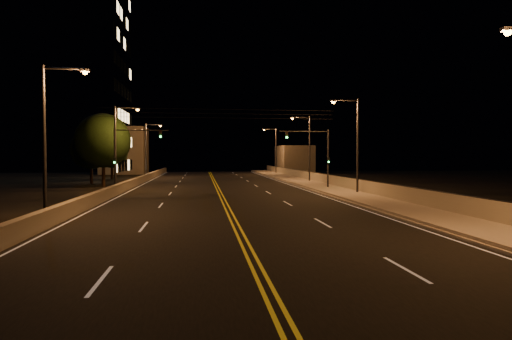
{
  "coord_description": "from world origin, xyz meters",
  "views": [
    {
      "loc": [
        -1.69,
        -10.77,
        3.51
      ],
      "look_at": [
        2.0,
        18.0,
        2.5
      ],
      "focal_mm": 30.0,
      "sensor_mm": 36.0,
      "label": 1
    }
  ],
  "objects": [
    {
      "name": "curb",
      "position": [
        8.93,
        20.0,
        0.07
      ],
      "size": [
        0.14,
        120.0,
        0.15
      ],
      "primitive_type": "cube",
      "color": "gray",
      "rests_on": "ground"
    },
    {
      "name": "streetlight_6",
      "position": [
        -9.9,
        57.36,
        4.89
      ],
      "size": [
        2.55,
        0.28,
        8.39
      ],
      "color": "#2D2D33",
      "rests_on": "ground"
    },
    {
      "name": "tree_2",
      "position": [
        -14.71,
        54.09,
        3.9
      ],
      "size": [
        4.57,
        4.57,
        6.19
      ],
      "color": "black",
      "rests_on": "ground"
    },
    {
      "name": "building_tower",
      "position": [
        -24.75,
        52.99,
        14.48
      ],
      "size": [
        24.0,
        15.0,
        30.11
      ],
      "color": "gray",
      "rests_on": "ground"
    },
    {
      "name": "traffic_signal_left",
      "position": [
        -8.8,
        31.02,
        3.85
      ],
      "size": [
        5.11,
        0.31,
        6.08
      ],
      "color": "#2D2D33",
      "rests_on": "ground"
    },
    {
      "name": "streetlight_1",
      "position": [
        11.5,
        24.94,
        4.89
      ],
      "size": [
        2.55,
        0.28,
        8.39
      ],
      "color": "#2D2D33",
      "rests_on": "ground"
    },
    {
      "name": "tree_0",
      "position": [
        -12.4,
        38.02,
        5.1
      ],
      "size": [
        5.98,
        5.98,
        8.1
      ],
      "color": "black",
      "rests_on": "ground"
    },
    {
      "name": "tree_1",
      "position": [
        -15.28,
        44.53,
        4.24
      ],
      "size": [
        4.97,
        4.97,
        6.74
      ],
      "color": "black",
      "rests_on": "ground"
    },
    {
      "name": "distant_building_right",
      "position": [
        16.5,
        71.86,
        2.66
      ],
      "size": [
        6.0,
        10.0,
        5.32
      ],
      "primitive_type": "cube",
      "color": "gray",
      "rests_on": "ground"
    },
    {
      "name": "streetlight_5",
      "position": [
        -9.9,
        33.36,
        4.89
      ],
      "size": [
        2.55,
        0.28,
        8.39
      ],
      "color": "#2D2D33",
      "rests_on": "ground"
    },
    {
      "name": "streetlight_2",
      "position": [
        11.5,
        41.55,
        4.89
      ],
      "size": [
        2.55,
        0.28,
        8.39
      ],
      "color": "#2D2D33",
      "rests_on": "ground"
    },
    {
      "name": "overhead_wires",
      "position": [
        0.0,
        29.5,
        7.4
      ],
      "size": [
        22.0,
        0.03,
        0.83
      ],
      "color": "black"
    },
    {
      "name": "sidewalk",
      "position": [
        10.8,
        20.0,
        0.15
      ],
      "size": [
        3.6,
        120.0,
        0.3
      ],
      "primitive_type": "cube",
      "color": "gray",
      "rests_on": "ground"
    },
    {
      "name": "road",
      "position": [
        0.0,
        20.0,
        0.01
      ],
      "size": [
        18.0,
        120.0,
        0.02
      ],
      "primitive_type": "cube",
      "color": "black",
      "rests_on": "ground"
    },
    {
      "name": "traffic_signal_right",
      "position": [
        10.0,
        31.02,
        3.85
      ],
      "size": [
        5.11,
        0.31,
        6.08
      ],
      "color": "#2D2D33",
      "rests_on": "ground"
    },
    {
      "name": "streetlight_3",
      "position": [
        11.5,
        65.8,
        4.89
      ],
      "size": [
        2.55,
        0.28,
        8.39
      ],
      "color": "#2D2D33",
      "rests_on": "ground"
    },
    {
      "name": "jersey_barrier",
      "position": [
        -9.12,
        20.0,
        0.45
      ],
      "size": [
        0.45,
        120.0,
        0.9
      ],
      "primitive_type": "cube",
      "color": "gray",
      "rests_on": "ground"
    },
    {
      "name": "distant_building_left",
      "position": [
        -16.0,
        71.99,
        4.36
      ],
      "size": [
        8.0,
        8.0,
        8.72
      ],
      "primitive_type": "cube",
      "color": "gray",
      "rests_on": "ground"
    },
    {
      "name": "parapet_rail",
      "position": [
        12.45,
        20.0,
        1.33
      ],
      "size": [
        0.06,
        120.0,
        0.06
      ],
      "primitive_type": "cylinder",
      "rotation": [
        1.57,
        0.0,
        0.0
      ],
      "color": "black",
      "rests_on": "parapet_wall"
    },
    {
      "name": "parapet_wall",
      "position": [
        12.45,
        20.0,
        0.8
      ],
      "size": [
        0.3,
        120.0,
        1.0
      ],
      "primitive_type": "cube",
      "color": "gray",
      "rests_on": "sidewalk"
    },
    {
      "name": "streetlight_4",
      "position": [
        -9.9,
        13.85,
        4.89
      ],
      "size": [
        2.55,
        0.28,
        8.39
      ],
      "color": "#2D2D33",
      "rests_on": "ground"
    },
    {
      "name": "ground",
      "position": [
        0.0,
        0.0,
        0.0
      ],
      "size": [
        160.0,
        160.0,
        0.0
      ],
      "primitive_type": "plane",
      "color": "black",
      "rests_on": "ground"
    },
    {
      "name": "lane_markings",
      "position": [
        0.0,
        19.93,
        0.02
      ],
      "size": [
        17.32,
        116.0,
        0.0
      ],
      "color": "silver",
      "rests_on": "road"
    }
  ]
}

